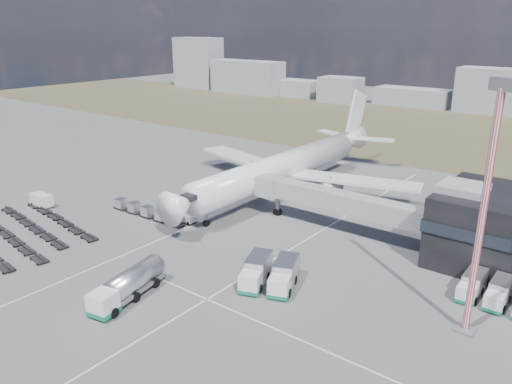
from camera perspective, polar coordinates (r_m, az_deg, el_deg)
The scene contains 14 objects.
ground at distance 77.29m, azimuth -10.25°, elevation -5.87°, with size 420.00×420.00×0.00m, color #565659.
grass_strip at distance 168.12m, azimuth 18.78°, elevation 6.70°, with size 420.00×90.00×0.01m, color #48432B.
lane_markings at distance 72.90m, azimuth -3.27°, elevation -7.13°, with size 47.12×110.00×0.01m.
jet_bridge at distance 80.92m, azimuth 8.10°, elevation -0.77°, with size 30.30×3.80×7.05m.
airliner at distance 98.57m, azimuth 3.59°, elevation 3.03°, with size 51.59×64.53×17.62m.
skyline at distance 205.07m, azimuth 23.86°, elevation 10.44°, with size 300.69×24.94×25.74m.
fuel_tanker at distance 62.94m, azimuth -14.45°, elevation -10.27°, with size 5.02×11.58×3.63m.
pushback_tug at distance 84.45m, azimuth -7.92°, elevation -3.09°, with size 2.95×1.66×1.36m, color white.
utility_van at distance 98.91m, azimuth -23.29°, elevation -0.89°, with size 4.62×2.09×2.44m, color white.
catering_truck at distance 99.44m, azimuth 6.32°, elevation 0.85°, with size 4.46×7.12×3.04m.
service_trucks_near at distance 64.09m, azimuth 1.60°, elevation -9.26°, with size 8.60×9.30×3.03m.
service_trucks_far at distance 66.86m, azimuth 26.02°, elevation -10.31°, with size 8.40×6.37×2.55m.
uld_row at distance 87.97m, azimuth -12.31°, elevation -2.19°, with size 16.32×2.27×1.79m.
floodlight_mast at distance 54.83m, azimuth 24.48°, elevation -2.36°, with size 2.56×2.08×26.98m.
Camera 1 is at (53.28, -46.32, 31.46)m, focal length 35.00 mm.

